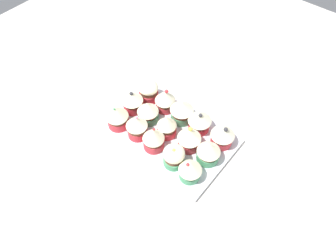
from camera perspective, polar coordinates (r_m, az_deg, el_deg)
ground_plane at (r=89.52cm, az=0.00°, el=-2.17°), size 180.00×180.00×3.00cm
baking_tray at (r=87.79cm, az=0.00°, el=-1.40°), size 36.73×23.33×1.20cm
cupcake_0 at (r=87.05cm, az=-9.46°, el=1.81°), size 6.41×6.41×7.77cm
cupcake_1 at (r=84.15cm, az=-5.83°, el=-0.13°), size 5.98×5.98×7.61cm
cupcake_2 at (r=81.61cm, az=-2.80°, el=-2.25°), size 5.94×5.94×7.79cm
cupcake_3 at (r=79.07cm, az=1.10°, el=-5.63°), size 5.73×5.73×7.04cm
cupcake_4 at (r=77.33cm, az=4.17°, el=-8.17°), size 5.98×5.98×6.58cm
cupcake_5 at (r=90.37cm, az=-6.61°, el=4.71°), size 6.37×6.37×7.40cm
cupcake_6 at (r=87.44cm, az=-3.85°, el=2.64°), size 6.18×6.18×6.94cm
cupcake_7 at (r=84.00cm, az=-0.25°, el=0.12°), size 5.50×5.50×7.47cm
cupcake_8 at (r=82.03cm, az=4.17°, el=-2.14°), size 6.48×6.48×7.41cm
cupcake_9 at (r=80.23cm, az=7.60°, el=-4.73°), size 6.26×6.26×7.01cm
cupcake_10 at (r=93.12cm, az=-3.65°, el=6.57°), size 5.97×5.97×6.65cm
cupcake_11 at (r=89.75cm, az=-0.52°, el=4.98°), size 6.12×6.12×7.91cm
cupcake_12 at (r=87.38cm, az=2.43°, el=2.93°), size 6.74×6.74×7.25cm
cupcake_13 at (r=85.55cm, az=5.92°, el=0.95°), size 6.66×6.66×7.30cm
cupcake_14 at (r=83.66cm, az=10.16°, el=-1.70°), size 6.56×6.56×7.18cm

